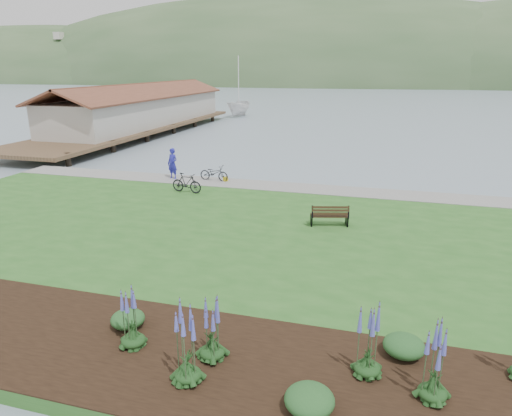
{
  "coord_description": "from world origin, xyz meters",
  "views": [
    {
      "loc": [
        6.25,
        -18.52,
        7.22
      ],
      "look_at": [
        1.08,
        -0.31,
        1.3
      ],
      "focal_mm": 32.0,
      "sensor_mm": 36.0,
      "label": 1
    }
  ],
  "objects_px": {
    "bicycle_a": "(214,173)",
    "sailboat": "(239,117)",
    "park_bench": "(330,215)",
    "person": "(172,161)"
  },
  "relations": [
    {
      "from": "park_bench",
      "to": "person",
      "type": "relative_size",
      "value": 0.77
    },
    {
      "from": "person",
      "to": "sailboat",
      "type": "bearing_deg",
      "value": 118.3
    },
    {
      "from": "person",
      "to": "bicycle_a",
      "type": "xyz_separation_m",
      "value": [
        2.66,
        0.23,
        -0.65
      ]
    },
    {
      "from": "park_bench",
      "to": "sailboat",
      "type": "relative_size",
      "value": 0.06
    },
    {
      "from": "bicycle_a",
      "to": "sailboat",
      "type": "relative_size",
      "value": 0.07
    },
    {
      "from": "park_bench",
      "to": "bicycle_a",
      "type": "distance_m",
      "value": 10.18
    },
    {
      "from": "person",
      "to": "sailboat",
      "type": "relative_size",
      "value": 0.08
    },
    {
      "from": "sailboat",
      "to": "bicycle_a",
      "type": "bearing_deg",
      "value": -69.51
    },
    {
      "from": "person",
      "to": "sailboat",
      "type": "xyz_separation_m",
      "value": [
        -8.5,
        39.75,
        -1.54
      ]
    },
    {
      "from": "park_bench",
      "to": "sailboat",
      "type": "height_order",
      "value": "sailboat"
    }
  ]
}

